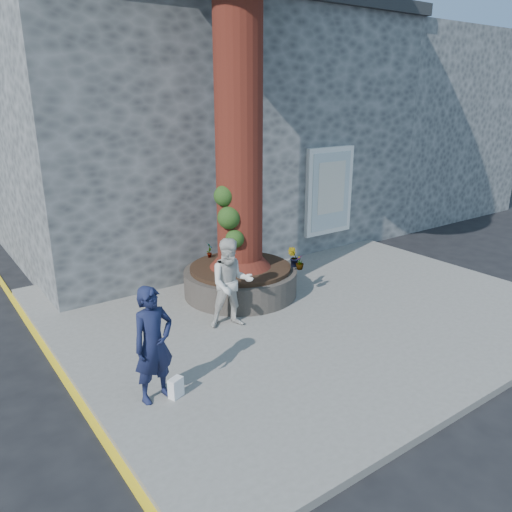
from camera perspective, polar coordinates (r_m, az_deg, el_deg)
ground at (r=8.48m, az=1.38°, el=-10.42°), size 120.00×120.00×0.00m
pavement at (r=10.01m, az=4.80°, el=-5.48°), size 9.00×8.00×0.12m
yellow_line at (r=8.16m, az=-21.08°, el=-12.97°), size 0.10×30.00×0.01m
stone_shop at (r=14.92m, az=-7.86°, el=14.46°), size 10.30×8.30×6.30m
neighbour_shop at (r=19.98m, az=13.49°, el=14.55°), size 6.00×8.00×6.00m
planter at (r=10.22m, az=-1.79°, el=-2.78°), size 2.30×2.30×0.60m
man at (r=6.75m, az=-11.64°, el=-9.87°), size 0.63×0.46×1.61m
woman at (r=8.65m, az=-2.85°, el=-3.14°), size 0.95×0.85×1.60m
shopping_bag at (r=7.05m, az=-9.15°, el=-14.63°), size 0.23×0.18×0.28m
plant_a at (r=10.64m, az=-5.35°, el=0.70°), size 0.20×0.21×0.33m
plant_b at (r=10.05m, az=4.29°, el=-0.14°), size 0.30×0.30×0.40m
plant_c at (r=9.92m, az=5.02°, el=-0.72°), size 0.23×0.23×0.29m
plant_d at (r=8.99m, az=-2.88°, el=-2.52°), size 0.34×0.37×0.34m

